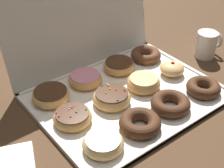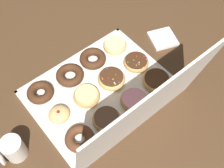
% 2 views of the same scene
% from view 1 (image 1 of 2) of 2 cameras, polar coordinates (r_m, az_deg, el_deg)
% --- Properties ---
extents(ground_plane, '(3.00, 3.00, 0.00)m').
position_cam_1_polar(ground_plane, '(1.07, 2.63, -2.39)').
color(ground_plane, '#4C331E').
extents(donut_box, '(0.57, 0.44, 0.01)m').
position_cam_1_polar(donut_box, '(1.07, 2.63, -2.17)').
color(donut_box, silver).
rests_on(donut_box, ground).
extents(box_lid_open, '(0.57, 0.08, 0.40)m').
position_cam_1_polar(box_lid_open, '(1.15, -5.70, 12.03)').
color(box_lid_open, silver).
rests_on(box_lid_open, ground).
extents(glazed_ring_donut_0, '(0.11, 0.11, 0.04)m').
position_cam_1_polar(glazed_ring_donut_0, '(0.88, -1.55, -10.16)').
color(glazed_ring_donut_0, '#E5B770').
rests_on(glazed_ring_donut_0, donut_box).
extents(chocolate_cake_ring_donut_1, '(0.12, 0.12, 0.04)m').
position_cam_1_polar(chocolate_cake_ring_donut_1, '(0.94, 4.86, -6.73)').
color(chocolate_cake_ring_donut_1, '#472816').
rests_on(chocolate_cake_ring_donut_1, donut_box).
extents(chocolate_cake_ring_donut_2, '(0.12, 0.12, 0.04)m').
position_cam_1_polar(chocolate_cake_ring_donut_2, '(1.02, 10.06, -3.34)').
color(chocolate_cake_ring_donut_2, '#472816').
rests_on(chocolate_cake_ring_donut_2, donut_box).
extents(chocolate_cake_ring_donut_3, '(0.11, 0.11, 0.04)m').
position_cam_1_polar(chocolate_cake_ring_donut_3, '(1.11, 15.50, -0.59)').
color(chocolate_cake_ring_donut_3, '#472816').
rests_on(chocolate_cake_ring_donut_3, donut_box).
extents(sprinkle_donut_4, '(0.11, 0.11, 0.04)m').
position_cam_1_polar(sprinkle_donut_4, '(0.96, -6.97, -5.54)').
color(sprinkle_donut_4, tan).
rests_on(sprinkle_donut_4, donut_box).
extents(sprinkle_donut_5, '(0.12, 0.12, 0.04)m').
position_cam_1_polar(sprinkle_donut_5, '(1.02, -0.16, -2.26)').
color(sprinkle_donut_5, tan).
rests_on(sprinkle_donut_5, donut_box).
extents(glazed_ring_donut_6, '(0.11, 0.11, 0.04)m').
position_cam_1_polar(glazed_ring_donut_6, '(1.09, 5.58, 0.14)').
color(glazed_ring_donut_6, tan).
rests_on(glazed_ring_donut_6, donut_box).
extents(jelly_filled_donut_7, '(0.08, 0.08, 0.05)m').
position_cam_1_polar(jelly_filled_donut_7, '(1.17, 10.37, 2.61)').
color(jelly_filled_donut_7, '#E5B770').
rests_on(jelly_filled_donut_7, donut_box).
extents(chocolate_frosted_donut_8, '(0.12, 0.12, 0.04)m').
position_cam_1_polar(chocolate_frosted_donut_8, '(1.05, -10.51, -1.90)').
color(chocolate_frosted_donut_8, tan).
rests_on(chocolate_frosted_donut_8, donut_box).
extents(pink_frosted_donut_9, '(0.11, 0.11, 0.03)m').
position_cam_1_polar(pink_frosted_donut_9, '(1.11, -4.63, 0.92)').
color(pink_frosted_donut_9, tan).
rests_on(pink_frosted_donut_9, donut_box).
extents(chocolate_frosted_donut_10, '(0.11, 0.11, 0.04)m').
position_cam_1_polar(chocolate_frosted_donut_10, '(1.18, 1.21, 3.21)').
color(chocolate_frosted_donut_10, tan).
rests_on(chocolate_frosted_donut_10, donut_box).
extents(chocolate_cake_ring_donut_11, '(0.11, 0.11, 0.04)m').
position_cam_1_polar(chocolate_cake_ring_donut_11, '(1.25, 5.86, 5.04)').
color(chocolate_cake_ring_donut_11, '#59331E').
rests_on(chocolate_cake_ring_donut_11, donut_box).
extents(coffee_mug, '(0.10, 0.08, 0.10)m').
position_cam_1_polar(coffee_mug, '(1.32, 16.06, 6.70)').
color(coffee_mug, white).
rests_on(coffee_mug, ground).
extents(napkin_stack, '(0.15, 0.15, 0.01)m').
position_cam_1_polar(napkin_stack, '(0.90, -17.12, -13.02)').
color(napkin_stack, white).
rests_on(napkin_stack, ground).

